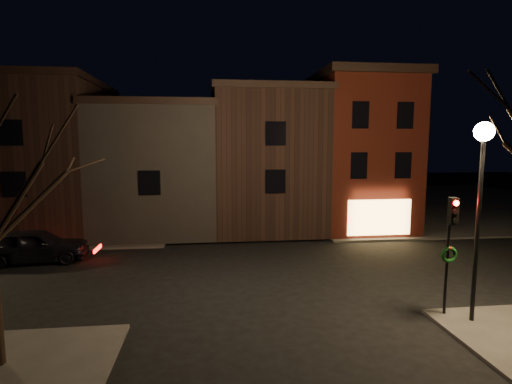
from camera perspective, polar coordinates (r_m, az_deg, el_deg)
ground at (r=18.80m, az=0.89°, el=-11.46°), size 120.00×120.00×0.00m
sidewalk_far_right at (r=44.21m, az=23.78°, el=-1.32°), size 30.00×30.00×0.12m
sidewalk_far_left at (r=42.02m, az=-31.45°, el=-2.15°), size 30.00×30.00×0.12m
corner_building at (r=29.08m, az=14.26°, el=5.66°), size 6.50×8.50×10.50m
row_building_a at (r=28.47m, az=1.12°, el=4.71°), size 7.30×10.30×9.40m
row_building_b at (r=28.43m, az=-13.54°, el=3.50°), size 7.80×10.30×8.40m
row_building_c at (r=30.14m, az=-27.44°, el=4.53°), size 7.30×10.30×9.90m
street_lamp_near at (r=14.51m, az=29.55°, el=3.08°), size 0.60×0.60×6.48m
traffic_signal at (r=14.88m, az=26.01°, el=-5.88°), size 0.58×0.38×4.05m
parked_car_a at (r=22.98m, az=-29.04°, el=-6.70°), size 5.25×2.60×1.72m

